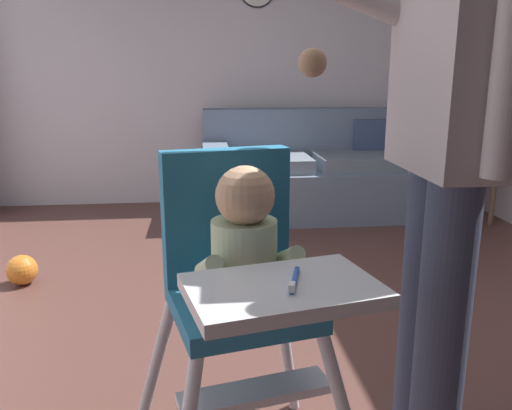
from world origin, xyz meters
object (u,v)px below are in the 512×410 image
object	(u,v)px
side_table	(464,174)
sippy_cup	(463,150)
toy_ball	(22,270)
adult_standing	(445,158)
couch	(310,174)
high_chair	(242,269)

from	to	relation	value
side_table	sippy_cup	size ratio (longest dim) A/B	5.20
toy_ball	adult_standing	bearing A→B (deg)	-44.51
couch	adult_standing	distance (m)	3.08
side_table	sippy_cup	world-z (taller)	sippy_cup
couch	side_table	xyz separation A→B (m)	(1.17, -0.36, 0.05)
couch	toy_ball	bearing A→B (deg)	-54.49
toy_ball	sippy_cup	size ratio (longest dim) A/B	1.71
toy_ball	side_table	distance (m)	3.28
couch	adult_standing	size ratio (longest dim) A/B	1.06
side_table	high_chair	bearing A→B (deg)	-127.15
sippy_cup	high_chair	bearing A→B (deg)	-126.86
adult_standing	sippy_cup	size ratio (longest dim) A/B	16.79
high_chair	adult_standing	bearing A→B (deg)	76.02
high_chair	side_table	bearing A→B (deg)	130.23
high_chair	side_table	world-z (taller)	high_chair
toy_ball	sippy_cup	bearing A→B (deg)	18.31
couch	side_table	bearing A→B (deg)	72.87
adult_standing	side_table	size ratio (longest dim) A/B	3.23
couch	side_table	size ratio (longest dim) A/B	3.42
side_table	toy_ball	bearing A→B (deg)	-161.80
high_chair	side_table	distance (m)	3.31
high_chair	adult_standing	xyz separation A→B (m)	(0.53, -0.01, 0.29)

